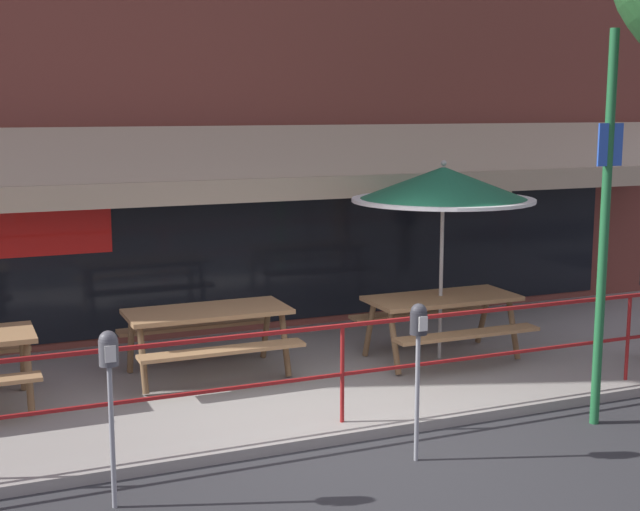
{
  "coord_description": "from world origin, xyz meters",
  "views": [
    {
      "loc": [
        -3.37,
        -7.14,
        3.1
      ],
      "look_at": [
        0.32,
        1.6,
        1.5
      ],
      "focal_mm": 50.0,
      "sensor_mm": 36.0,
      "label": 1
    }
  ],
  "objects_px": {
    "picnic_table_centre": "(208,323)",
    "patio_umbrella_right": "(443,185)",
    "picnic_table_right": "(442,309)",
    "parking_meter_near": "(109,366)",
    "street_sign_pole": "(604,227)",
    "parking_meter_far": "(418,334)"
  },
  "relations": [
    {
      "from": "patio_umbrella_right",
      "to": "parking_meter_far",
      "type": "distance_m",
      "value": 3.14
    },
    {
      "from": "picnic_table_right",
      "to": "street_sign_pole",
      "type": "bearing_deg",
      "value": -79.86
    },
    {
      "from": "patio_umbrella_right",
      "to": "picnic_table_right",
      "type": "bearing_deg",
      "value": -90.0
    },
    {
      "from": "picnic_table_centre",
      "to": "patio_umbrella_right",
      "type": "xyz_separation_m",
      "value": [
        2.76,
        -0.38,
        1.47
      ]
    },
    {
      "from": "patio_umbrella_right",
      "to": "parking_meter_far",
      "type": "height_order",
      "value": "patio_umbrella_right"
    },
    {
      "from": "patio_umbrella_right",
      "to": "parking_meter_near",
      "type": "height_order",
      "value": "patio_umbrella_right"
    },
    {
      "from": "parking_meter_near",
      "to": "parking_meter_far",
      "type": "bearing_deg",
      "value": -1.95
    },
    {
      "from": "picnic_table_right",
      "to": "parking_meter_near",
      "type": "relative_size",
      "value": 1.27
    },
    {
      "from": "patio_umbrella_right",
      "to": "picnic_table_centre",
      "type": "bearing_deg",
      "value": 172.09
    },
    {
      "from": "picnic_table_centre",
      "to": "parking_meter_near",
      "type": "xyz_separation_m",
      "value": [
        -1.54,
        -2.75,
        0.44
      ]
    },
    {
      "from": "parking_meter_far",
      "to": "street_sign_pole",
      "type": "distance_m",
      "value": 2.24
    },
    {
      "from": "parking_meter_far",
      "to": "picnic_table_right",
      "type": "bearing_deg",
      "value": 55.3
    },
    {
      "from": "parking_meter_near",
      "to": "picnic_table_right",
      "type": "bearing_deg",
      "value": 28.42
    },
    {
      "from": "picnic_table_right",
      "to": "parking_meter_far",
      "type": "distance_m",
      "value": 2.97
    },
    {
      "from": "parking_meter_near",
      "to": "picnic_table_centre",
      "type": "bearing_deg",
      "value": 60.75
    },
    {
      "from": "parking_meter_far",
      "to": "street_sign_pole",
      "type": "bearing_deg",
      "value": 3.83
    },
    {
      "from": "patio_umbrella_right",
      "to": "street_sign_pole",
      "type": "xyz_separation_m",
      "value": [
        0.41,
        -2.31,
        -0.22
      ]
    },
    {
      "from": "picnic_table_centre",
      "to": "street_sign_pole",
      "type": "xyz_separation_m",
      "value": [
        3.17,
        -2.7,
        1.25
      ]
    },
    {
      "from": "picnic_table_centre",
      "to": "patio_umbrella_right",
      "type": "distance_m",
      "value": 3.15
    },
    {
      "from": "picnic_table_centre",
      "to": "patio_umbrella_right",
      "type": "bearing_deg",
      "value": -7.91
    },
    {
      "from": "street_sign_pole",
      "to": "parking_meter_near",
      "type": "bearing_deg",
      "value": -179.4
    },
    {
      "from": "street_sign_pole",
      "to": "patio_umbrella_right",
      "type": "bearing_deg",
      "value": 99.98
    }
  ]
}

